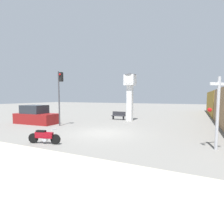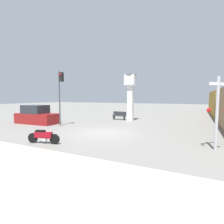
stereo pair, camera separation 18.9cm
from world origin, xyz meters
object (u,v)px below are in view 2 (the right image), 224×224
clock_tower (131,89)px  parked_car (37,116)px  bench (119,115)px  motorcycle (43,136)px  railroad_crossing_signal (217,110)px  traffic_light (60,89)px

clock_tower → parked_car: clock_tower is taller
clock_tower → bench: 3.31m
motorcycle → railroad_crossing_signal: bearing=3.9°
clock_tower → bench: size_ratio=3.21×
clock_tower → railroad_crossing_signal: (7.34, -8.08, -1.45)m
bench → motorcycle: bearing=-88.0°
railroad_crossing_signal → bench: bearing=136.0°
parked_car → bench: bearing=43.1°
motorcycle → railroad_crossing_signal: size_ratio=0.53×
motorcycle → traffic_light: 6.75m
clock_tower → railroad_crossing_signal: bearing=-47.8°
bench → traffic_light: bearing=-115.4°
railroad_crossing_signal → parked_car: size_ratio=0.83×
clock_tower → railroad_crossing_signal: clock_tower is taller
bench → parked_car: parked_car is taller
clock_tower → railroad_crossing_signal: 11.01m
railroad_crossing_signal → bench: (-8.86, 8.54, -1.45)m
motorcycle → bench: 11.34m
railroad_crossing_signal → parked_car: railroad_crossing_signal is taller
clock_tower → traffic_light: 7.31m
traffic_light → parked_car: 4.00m
motorcycle → traffic_light: bearing=109.1°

